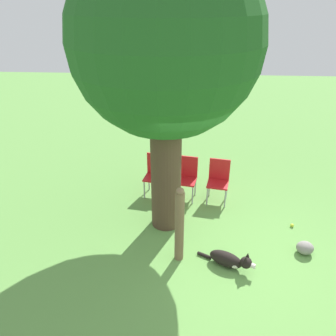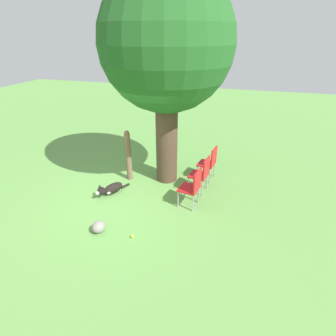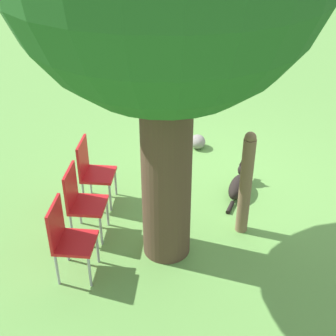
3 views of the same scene
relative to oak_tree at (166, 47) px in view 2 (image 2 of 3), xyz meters
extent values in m
plane|color=#609947|center=(-0.73, -1.17, -3.32)|extent=(30.00, 30.00, 0.00)
cylinder|color=#4C3828|center=(0.00, 0.00, -2.04)|extent=(0.56, 0.56, 2.56)
sphere|color=#235B23|center=(0.00, 0.00, 0.06)|extent=(3.00, 3.00, 3.00)
ellipsoid|color=black|center=(-1.09, -1.07, -3.20)|extent=(0.46, 0.61, 0.25)
ellipsoid|color=silver|center=(-1.16, -1.21, -3.21)|extent=(0.27, 0.26, 0.15)
sphere|color=black|center=(-1.24, -1.37, -3.11)|extent=(0.26, 0.26, 0.19)
cylinder|color=silver|center=(-1.29, -1.47, -3.13)|extent=(0.11, 0.11, 0.08)
cone|color=black|center=(-1.20, -1.39, -3.00)|extent=(0.06, 0.06, 0.09)
cone|color=black|center=(-1.29, -1.34, -3.00)|extent=(0.06, 0.06, 0.09)
cylinder|color=black|center=(-0.92, -0.73, -3.29)|extent=(0.17, 0.25, 0.06)
cylinder|color=brown|center=(-0.98, -0.29, -2.67)|extent=(0.15, 0.15, 1.31)
sphere|color=brown|center=(-0.98, -0.29, -1.99)|extent=(0.14, 0.14, 0.14)
cube|color=red|center=(0.83, -1.05, -2.88)|extent=(0.49, 0.51, 0.04)
cube|color=red|center=(1.02, -1.08, -2.62)|extent=(0.11, 0.44, 0.48)
cylinder|color=#99999E|center=(0.62, -1.20, -3.11)|extent=(0.03, 0.03, 0.42)
cylinder|color=#99999E|center=(0.69, -0.83, -3.11)|extent=(0.03, 0.03, 0.42)
cylinder|color=#99999E|center=(0.98, -1.26, -3.11)|extent=(0.03, 0.03, 0.42)
cylinder|color=#99999E|center=(1.04, -0.89, -3.11)|extent=(0.03, 0.03, 0.42)
cube|color=red|center=(0.93, -0.36, -2.88)|extent=(0.49, 0.51, 0.04)
cube|color=red|center=(1.12, -0.39, -2.62)|extent=(0.11, 0.44, 0.48)
cylinder|color=#99999E|center=(0.72, -0.52, -3.11)|extent=(0.03, 0.03, 0.42)
cylinder|color=#99999E|center=(0.78, -0.14, -3.11)|extent=(0.03, 0.03, 0.42)
cylinder|color=#99999E|center=(1.07, -0.58, -3.11)|extent=(0.03, 0.03, 0.42)
cylinder|color=#99999E|center=(1.14, -0.20, -3.11)|extent=(0.03, 0.03, 0.42)
cube|color=red|center=(1.02, 0.33, -2.88)|extent=(0.49, 0.51, 0.04)
cube|color=red|center=(1.21, 0.29, -2.62)|extent=(0.11, 0.44, 0.48)
cylinder|color=#99999E|center=(0.81, 0.17, -3.11)|extent=(0.03, 0.03, 0.42)
cylinder|color=#99999E|center=(0.87, 0.54, -3.11)|extent=(0.03, 0.03, 0.42)
cylinder|color=#99999E|center=(1.16, 0.11, -3.11)|extent=(0.03, 0.03, 0.42)
cylinder|color=#99999E|center=(1.23, 0.48, -3.11)|extent=(0.03, 0.03, 0.42)
sphere|color=#CCE033|center=(0.03, -2.46, -3.29)|extent=(0.07, 0.07, 0.07)
ellipsoid|color=gray|center=(-0.71, -2.47, -3.21)|extent=(0.26, 0.29, 0.22)
camera|label=1|loc=(-5.25, -0.38, 0.64)|focal=35.00mm
camera|label=2|loc=(1.80, -6.05, 0.27)|focal=28.00mm
camera|label=3|loc=(0.33, 4.30, 0.49)|focal=50.00mm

